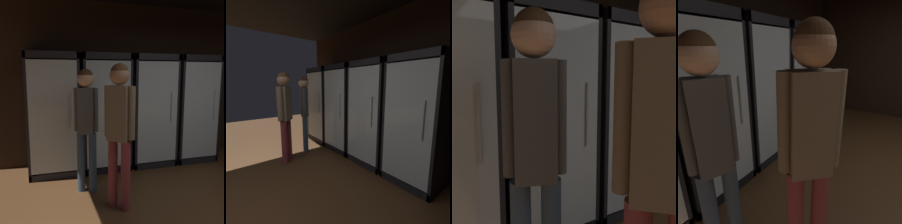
% 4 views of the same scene
% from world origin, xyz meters
% --- Properties ---
extents(wall_back, '(6.00, 0.06, 2.80)m').
position_xyz_m(wall_back, '(0.00, 3.03, 1.40)').
color(wall_back, black).
rests_on(wall_back, ground).
extents(cooler_far_left, '(0.78, 0.68, 1.90)m').
position_xyz_m(cooler_far_left, '(-2.01, 2.70, 0.93)').
color(cooler_far_left, black).
rests_on(cooler_far_left, ground).
extents(cooler_left, '(0.78, 0.68, 1.90)m').
position_xyz_m(cooler_left, '(-1.18, 2.70, 0.93)').
color(cooler_left, black).
rests_on(cooler_left, ground).
extents(cooler_center, '(0.78, 0.68, 1.90)m').
position_xyz_m(cooler_center, '(-0.34, 2.70, 0.93)').
color(cooler_center, black).
rests_on(cooler_center, ground).
extents(cooler_right, '(0.78, 0.68, 1.90)m').
position_xyz_m(cooler_right, '(0.49, 2.70, 0.93)').
color(cooler_right, black).
rests_on(cooler_right, ground).
extents(shopper_near, '(0.30, 0.22, 1.65)m').
position_xyz_m(shopper_near, '(-1.62, 1.86, 1.03)').
color(shopper_near, '#384C66').
rests_on(shopper_near, ground).
extents(shopper_far, '(0.29, 0.30, 1.70)m').
position_xyz_m(shopper_far, '(-1.33, 1.32, 1.05)').
color(shopper_far, brown).
rests_on(shopper_far, ground).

